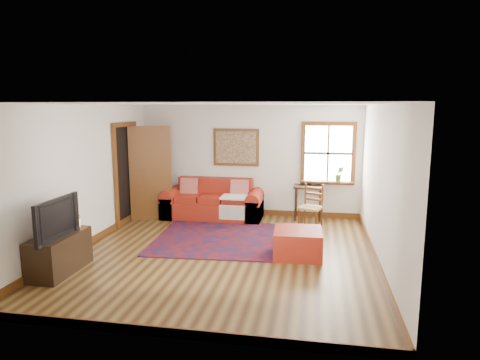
% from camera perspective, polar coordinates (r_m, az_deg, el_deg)
% --- Properties ---
extents(ground, '(5.50, 5.50, 0.00)m').
position_cam_1_polar(ground, '(7.37, -2.14, -9.73)').
color(ground, '#3A240F').
rests_on(ground, ground).
extents(room_envelope, '(5.04, 5.54, 2.52)m').
position_cam_1_polar(room_envelope, '(7.01, -2.20, 3.14)').
color(room_envelope, silver).
rests_on(room_envelope, ground).
extents(window, '(1.18, 0.20, 1.38)m').
position_cam_1_polar(window, '(9.56, 11.82, 2.67)').
color(window, white).
rests_on(window, ground).
extents(doorway, '(0.89, 1.08, 2.14)m').
position_cam_1_polar(doorway, '(9.43, -13.05, 1.03)').
color(doorway, black).
rests_on(doorway, ground).
extents(framed_artwork, '(1.05, 0.07, 0.85)m').
position_cam_1_polar(framed_artwork, '(9.71, -0.53, 4.38)').
color(framed_artwork, brown).
rests_on(framed_artwork, ground).
extents(persian_rug, '(2.96, 2.43, 0.02)m').
position_cam_1_polar(persian_rug, '(8.08, -1.13, -7.88)').
color(persian_rug, '#5A0F0C').
rests_on(persian_rug, ground).
extents(red_leather_sofa, '(2.20, 0.91, 0.86)m').
position_cam_1_polar(red_leather_sofa, '(9.63, -3.58, -3.32)').
color(red_leather_sofa, maroon).
rests_on(red_leather_sofa, ground).
extents(red_ottoman, '(0.82, 0.82, 0.45)m').
position_cam_1_polar(red_ottoman, '(7.24, 7.72, -8.31)').
color(red_ottoman, maroon).
rests_on(red_ottoman, ground).
extents(side_table, '(0.63, 0.47, 0.75)m').
position_cam_1_polar(side_table, '(9.50, 9.09, -1.49)').
color(side_table, black).
rests_on(side_table, ground).
extents(ladder_back_chair, '(0.54, 0.52, 0.91)m').
position_cam_1_polar(ladder_back_chair, '(8.76, 9.52, -3.36)').
color(ladder_back_chair, tan).
rests_on(ladder_back_chair, ground).
extents(media_cabinet, '(0.48, 1.06, 0.59)m').
position_cam_1_polar(media_cabinet, '(7.02, -22.95, -9.01)').
color(media_cabinet, black).
rests_on(media_cabinet, ground).
extents(television, '(0.13, 1.03, 0.59)m').
position_cam_1_polar(television, '(6.71, -23.91, -4.67)').
color(television, black).
rests_on(television, media_cabinet).
extents(candle_hurricane, '(0.12, 0.12, 0.18)m').
position_cam_1_polar(candle_hurricane, '(7.24, -20.95, -5.20)').
color(candle_hurricane, silver).
rests_on(candle_hurricane, media_cabinet).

